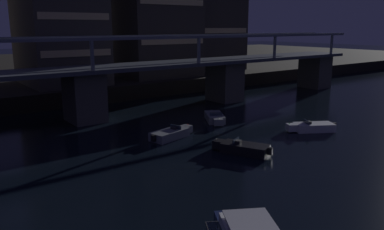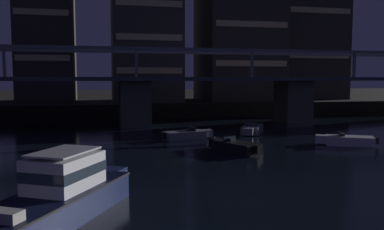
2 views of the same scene
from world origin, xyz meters
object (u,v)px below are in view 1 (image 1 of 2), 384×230
Objects in this scene: speedboat_near_center at (243,148)px; speedboat_mid_center at (312,127)px; speedboat_mid_right at (171,134)px; river_bridge at (84,85)px; speedboat_near_right at (215,118)px.

speedboat_near_center is 10.60m from speedboat_mid_center.
speedboat_mid_center is at bearing -26.44° from speedboat_mid_right.
speedboat_mid_right is (-12.97, 6.45, 0.00)m from speedboat_mid_center.
river_bridge is 15.05m from speedboat_near_right.
speedboat_near_right is (11.68, -8.75, -3.65)m from river_bridge.
speedboat_near_right is 10.56m from speedboat_mid_center.
speedboat_mid_center is 0.94× the size of speedboat_mid_right.
speedboat_near_center is at bearing -117.83° from speedboat_near_right.
speedboat_near_right is at bearing 120.03° from speedboat_mid_center.
speedboat_mid_right is at bearing 108.20° from speedboat_near_center.
speedboat_near_right and speedboat_mid_right have the same top height.
speedboat_near_center and speedboat_near_right have the same top height.
river_bridge is at bearing 143.16° from speedboat_near_right.
speedboat_near_center is (6.40, -18.76, -3.65)m from river_bridge.
river_bridge is 17.12× the size of speedboat_mid_right.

